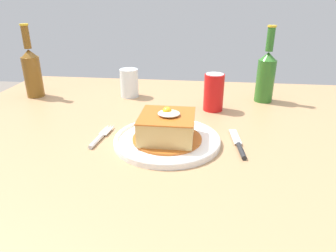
# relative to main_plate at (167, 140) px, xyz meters

# --- Properties ---
(dining_table) EXTENTS (1.41, 1.04, 0.76)m
(dining_table) POSITION_rel_main_plate_xyz_m (-0.01, 0.11, -0.10)
(dining_table) COLOR #A87F56
(dining_table) RESTS_ON ground_plane
(main_plate) EXTENTS (0.28, 0.28, 0.02)m
(main_plate) POSITION_rel_main_plate_xyz_m (0.00, 0.00, 0.00)
(main_plate) COLOR white
(main_plate) RESTS_ON dining_table
(sandwich_meal) EXTENTS (0.18, 0.18, 0.09)m
(sandwich_meal) POSITION_rel_main_plate_xyz_m (0.00, -0.00, 0.04)
(sandwich_meal) COLOR #B75B1E
(sandwich_meal) RESTS_ON main_plate
(fork) EXTENTS (0.03, 0.14, 0.01)m
(fork) POSITION_rel_main_plate_xyz_m (-0.18, -0.00, -0.00)
(fork) COLOR silver
(fork) RESTS_ON dining_table
(knife) EXTENTS (0.03, 0.17, 0.01)m
(knife) POSITION_rel_main_plate_xyz_m (0.19, -0.01, -0.00)
(knife) COLOR #262628
(knife) RESTS_ON dining_table
(soda_can) EXTENTS (0.07, 0.07, 0.12)m
(soda_can) POSITION_rel_main_plate_xyz_m (0.12, 0.27, 0.05)
(soda_can) COLOR red
(soda_can) RESTS_ON dining_table
(beer_bottle_amber) EXTENTS (0.06, 0.06, 0.27)m
(beer_bottle_amber) POSITION_rel_main_plate_xyz_m (-0.55, 0.34, 0.09)
(beer_bottle_amber) COLOR brown
(beer_bottle_amber) RESTS_ON dining_table
(beer_bottle_green) EXTENTS (0.06, 0.06, 0.27)m
(beer_bottle_green) POSITION_rel_main_plate_xyz_m (0.31, 0.39, 0.09)
(beer_bottle_green) COLOR #2D6B23
(beer_bottle_green) RESTS_ON dining_table
(drinking_glass) EXTENTS (0.07, 0.07, 0.10)m
(drinking_glass) POSITION_rel_main_plate_xyz_m (-0.19, 0.38, 0.04)
(drinking_glass) COLOR #3F2314
(drinking_glass) RESTS_ON dining_table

